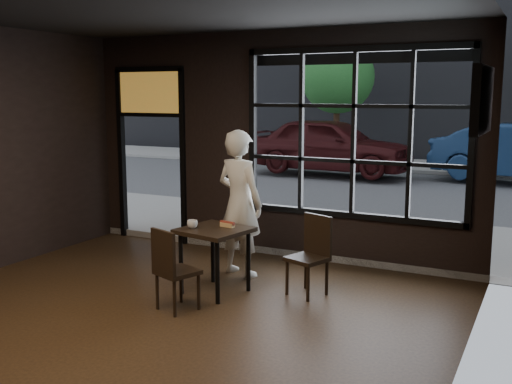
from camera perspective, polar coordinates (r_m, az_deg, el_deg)
The scene contains 14 objects.
floor at distance 6.01m, azimuth -13.31°, elevation -13.82°, with size 6.00×7.00×0.02m, color black.
wall_right at distance 4.30m, azimuth 18.11°, elevation -0.90°, with size 0.04×7.00×3.20m, color black.
window_frame at distance 8.08m, azimuth 9.28°, elevation 5.48°, with size 3.06×0.12×2.28m, color black.
stained_transom at distance 9.58m, azimuth -10.06°, elevation 9.35°, with size 1.20×0.06×0.70m, color orange.
street_asphalt at distance 28.53m, azimuth 19.32°, elevation 4.13°, with size 60.00×41.00×0.04m, color #545456.
cafe_table at distance 7.10m, azimuth -3.93°, elevation -6.51°, with size 0.72×0.72×0.78m, color black.
chair_near at distance 6.58m, azimuth -7.50°, elevation -7.28°, with size 0.40×0.40×0.91m, color black.
chair_window at distance 7.01m, azimuth 4.90°, elevation -6.10°, with size 0.40×0.40×0.93m, color black.
man at distance 7.66m, azimuth -1.56°, elevation -1.08°, with size 0.69×0.45×1.88m, color silver.
hotdog at distance 7.06m, azimuth -2.74°, elevation -3.11°, with size 0.20×0.08×0.06m, color tan, non-canonical shape.
cup at distance 7.02m, azimuth -6.08°, elevation -3.06°, with size 0.12×0.12×0.10m, color silver.
tv at distance 6.39m, azimuth 20.76°, elevation 8.20°, with size 0.13×1.14×0.67m, color black.
maroon_car at distance 17.07m, azimuth 7.04°, elevation 4.47°, with size 1.87×4.64×1.58m, color #390F11.
tree_left at distance 19.79m, azimuth 7.76°, elevation 10.80°, with size 2.37×2.37×4.04m.
Camera 1 is at (3.61, -4.20, 2.33)m, focal length 42.00 mm.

